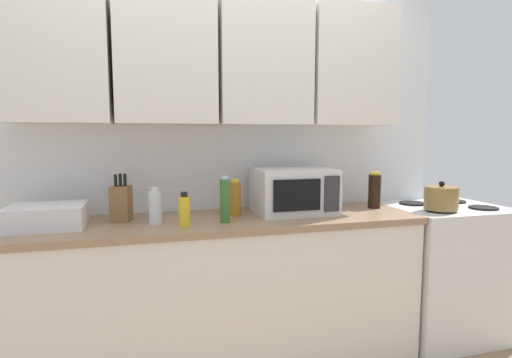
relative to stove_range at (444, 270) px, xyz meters
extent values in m
cube|color=white|center=(-1.57, 0.35, 0.85)|extent=(3.24, 0.06, 2.60)
cube|color=white|center=(-2.44, 0.16, 1.37)|extent=(0.56, 0.33, 0.75)
cube|color=white|center=(-1.86, 0.16, 1.37)|extent=(0.56, 0.33, 0.75)
cube|color=white|center=(-1.28, 0.16, 1.37)|extent=(0.56, 0.33, 0.75)
cube|color=white|center=(-0.69, 0.16, 1.37)|extent=(0.56, 0.33, 0.75)
cube|color=white|center=(-1.57, 0.02, -0.02)|extent=(2.34, 0.60, 0.86)
cube|color=#9E7A5B|center=(-1.57, 0.02, 0.43)|extent=(2.37, 0.63, 0.04)
cube|color=silver|center=(0.00, 0.00, 0.00)|extent=(0.76, 0.64, 0.90)
cylinder|color=black|center=(-0.17, -0.14, 0.45)|extent=(0.18, 0.18, 0.01)
cylinder|color=black|center=(0.17, -0.14, 0.45)|extent=(0.18, 0.18, 0.01)
cylinder|color=black|center=(-0.17, 0.14, 0.45)|extent=(0.18, 0.18, 0.01)
cylinder|color=black|center=(0.17, 0.14, 0.45)|extent=(0.18, 0.18, 0.01)
cylinder|color=olive|center=(-0.17, -0.14, 0.53)|extent=(0.21, 0.21, 0.15)
sphere|color=black|center=(-0.17, -0.14, 0.63)|extent=(0.04, 0.04, 0.04)
cube|color=silver|center=(-1.10, 0.06, 0.59)|extent=(0.48, 0.36, 0.28)
cube|color=black|center=(-1.15, -0.12, 0.59)|extent=(0.29, 0.01, 0.18)
cube|color=#2D2D33|center=(-0.93, -0.12, 0.59)|extent=(0.10, 0.01, 0.21)
cube|color=silver|center=(-2.50, 0.02, 0.51)|extent=(0.38, 0.30, 0.12)
cube|color=brown|center=(-2.13, 0.09, 0.55)|extent=(0.12, 0.14, 0.20)
cylinder|color=black|center=(-2.15, 0.08, 0.68)|extent=(0.02, 0.02, 0.07)
cylinder|color=black|center=(-2.13, 0.08, 0.68)|extent=(0.02, 0.02, 0.07)
cylinder|color=black|center=(-2.10, 0.08, 0.68)|extent=(0.02, 0.02, 0.07)
cylinder|color=#386B2D|center=(-1.57, -0.10, 0.57)|extent=(0.05, 0.05, 0.24)
cylinder|color=silver|center=(-1.57, -0.10, 0.70)|extent=(0.04, 0.04, 0.02)
cylinder|color=black|center=(-0.51, 0.08, 0.56)|extent=(0.08, 0.08, 0.22)
cylinder|color=yellow|center=(-0.51, 0.08, 0.68)|extent=(0.06, 0.06, 0.02)
cylinder|color=white|center=(-0.76, 0.13, 0.53)|extent=(0.06, 0.06, 0.16)
cylinder|color=silver|center=(-0.76, 0.13, 0.63)|extent=(0.05, 0.05, 0.03)
cylinder|color=gold|center=(-1.79, -0.14, 0.53)|extent=(0.06, 0.06, 0.16)
cylinder|color=black|center=(-1.79, -0.14, 0.62)|extent=(0.04, 0.04, 0.02)
cylinder|color=#AD701E|center=(-1.47, 0.07, 0.55)|extent=(0.07, 0.07, 0.20)
cylinder|color=yellow|center=(-1.47, 0.07, 0.66)|extent=(0.04, 0.04, 0.02)
cylinder|color=silver|center=(-1.94, -0.03, 0.54)|extent=(0.07, 0.07, 0.18)
cylinder|color=silver|center=(-1.94, -0.03, 0.64)|extent=(0.04, 0.04, 0.02)
camera|label=1|loc=(-1.98, -2.26, 0.93)|focal=27.97mm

